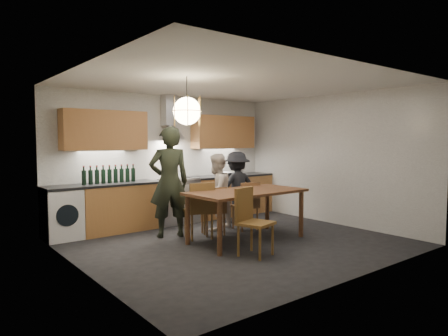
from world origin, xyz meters
TOP-DOWN VIEW (x-y plane):
  - ground at (0.00, 0.00)m, footprint 5.00×5.00m
  - room_shell at (0.00, 0.00)m, footprint 5.02×4.52m
  - counter_run at (0.02, 1.95)m, footprint 5.00×0.62m
  - range_stove at (0.00, 1.94)m, footprint 0.90×0.60m
  - wall_fixtures at (0.00, 2.07)m, footprint 4.30×0.54m
  - pendant_lamp at (-1.00, -0.10)m, footprint 0.43×0.43m
  - dining_table at (0.20, -0.05)m, footprint 2.02×1.04m
  - chair_back_left at (-0.36, 0.50)m, footprint 0.54×0.54m
  - chair_back_mid at (-0.01, 0.57)m, footprint 0.50×0.50m
  - chair_back_right at (0.72, 0.52)m, footprint 0.47×0.47m
  - chair_front at (-0.31, -0.71)m, footprint 0.55×0.55m
  - person_left at (-0.68, 0.98)m, footprint 0.81×0.65m
  - person_mid at (0.29, 0.91)m, footprint 0.83×0.73m
  - person_right at (1.00, 1.17)m, footprint 1.00×0.67m
  - mixing_bowl at (1.27, 1.87)m, footprint 0.35×0.35m
  - stock_pot at (1.76, 1.94)m, footprint 0.23×0.23m
  - wine_bottles at (-1.35, 1.97)m, footprint 1.01×0.08m

SIDE VIEW (x-z plane):
  - ground at x=0.00m, z-range 0.00..0.00m
  - range_stove at x=0.00m, z-range -0.02..0.90m
  - counter_run at x=0.02m, z-range 0.00..0.90m
  - chair_back_mid at x=-0.01m, z-range 0.06..0.93m
  - chair_back_right at x=0.72m, z-range 0.07..0.97m
  - chair_back_left at x=-0.36m, z-range 0.07..1.04m
  - chair_front at x=-0.31m, z-range 0.07..1.06m
  - person_mid at x=0.29m, z-range 0.00..1.43m
  - person_right at x=1.00m, z-range 0.00..1.45m
  - dining_table at x=0.20m, z-range 0.32..1.17m
  - mixing_bowl at x=1.27m, z-range 0.90..0.98m
  - person_left at x=-0.68m, z-range 0.00..1.91m
  - stock_pot at x=1.76m, z-range 0.90..1.03m
  - wine_bottles at x=-1.35m, z-range 0.90..1.23m
  - room_shell at x=0.00m, z-range 0.40..3.01m
  - wall_fixtures at x=0.00m, z-range 1.32..2.42m
  - pendant_lamp at x=-1.00m, z-range 1.75..2.45m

